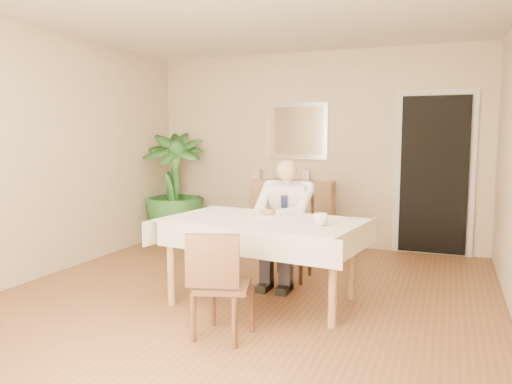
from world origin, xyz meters
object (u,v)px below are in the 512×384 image
at_px(dining_table, 263,229).
at_px(chair_far, 292,231).
at_px(coffee_mug, 320,219).
at_px(sideboard, 293,213).
at_px(chair_near, 219,281).
at_px(potted_palm, 174,187).
at_px(seated_man, 283,216).

xyz_separation_m(dining_table, chair_far, (-0.00, 0.88, -0.18)).
height_order(coffee_mug, sideboard, sideboard).
xyz_separation_m(chair_far, chair_near, (0.00, -1.79, -0.04)).
bearing_deg(chair_near, coffee_mug, 39.50).
bearing_deg(potted_palm, seated_man, -34.15).
height_order(chair_far, sideboard, sideboard).
height_order(seated_man, potted_palm, potted_palm).
height_order(chair_near, sideboard, sideboard).
bearing_deg(chair_near, potted_palm, 109.37).
distance_m(dining_table, sideboard, 2.37).
bearing_deg(dining_table, chair_far, 98.02).
bearing_deg(coffee_mug, potted_palm, 141.20).
xyz_separation_m(chair_far, potted_palm, (-2.10, 1.14, 0.28)).
bearing_deg(coffee_mug, chair_far, 119.07).
relative_size(coffee_mug, sideboard, 0.12).
height_order(sideboard, potted_palm, potted_palm).
relative_size(chair_far, sideboard, 0.78).
bearing_deg(seated_man, chair_far, 90.00).
distance_m(dining_table, potted_palm, 2.91).
height_order(dining_table, potted_palm, potted_palm).
relative_size(chair_far, seated_man, 0.70).
distance_m(dining_table, chair_near, 0.94).
bearing_deg(sideboard, coffee_mug, -70.28).
relative_size(chair_far, coffee_mug, 6.72).
bearing_deg(seated_man, coffee_mug, -52.05).
distance_m(seated_man, potted_palm, 2.53).
height_order(dining_table, coffee_mug, coffee_mug).
relative_size(seated_man, potted_palm, 0.81).
relative_size(dining_table, potted_palm, 1.21).
xyz_separation_m(seated_man, coffee_mug, (0.55, -0.71, 0.11)).
xyz_separation_m(coffee_mug, potted_palm, (-2.65, 2.13, -0.04)).
distance_m(dining_table, coffee_mug, 0.58).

